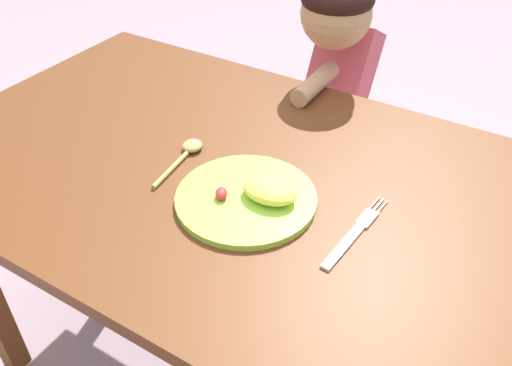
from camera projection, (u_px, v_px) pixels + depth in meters
The scene contains 5 objects.
dining_table at pixel (251, 206), 1.16m from camera, with size 1.47×0.84×0.75m.
plate at pixel (251, 197), 1.04m from camera, with size 0.27×0.27×0.05m.
fork at pixel (354, 234), 0.97m from camera, with size 0.04×0.23×0.01m.
spoon at pixel (187, 152), 1.16m from camera, with size 0.05×0.18×0.02m.
person at pixel (337, 117), 1.60m from camera, with size 0.18×0.39×1.02m.
Camera 1 is at (0.47, -0.75, 1.42)m, focal length 37.99 mm.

